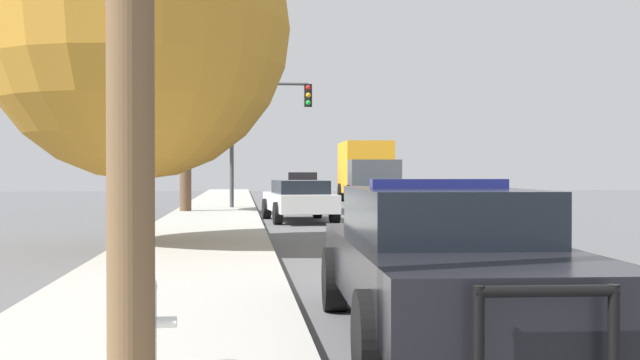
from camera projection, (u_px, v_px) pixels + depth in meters
name	position (u px, v px, depth m)	size (l,w,h in m)	color
sidewalk_left	(149.00, 323.00, 7.85)	(3.00, 110.00, 0.13)	#A3A099
police_car	(443.00, 258.00, 7.42)	(2.13, 5.30, 1.48)	black
fire_hydrant	(142.00, 318.00, 5.70)	(0.48, 0.21, 0.70)	white
traffic_light	(264.00, 118.00, 31.63)	(3.25, 0.35, 5.03)	#424247
car_background_oncoming	(371.00, 189.00, 37.41)	(2.22, 4.58, 1.36)	#333856
car_background_distant	(302.00, 185.00, 43.67)	(2.17, 4.70, 1.49)	maroon
car_background_midblock	(299.00, 199.00, 24.74)	(2.20, 4.79, 1.27)	silver
box_truck	(366.00, 170.00, 39.62)	(2.66, 7.10, 3.01)	#474C51
tree_sidewalk_mid	(185.00, 60.00, 28.59)	(4.77, 4.77, 7.80)	brown
tree_sidewalk_near	(137.00, 27.00, 15.75)	(6.04, 6.04, 7.29)	brown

